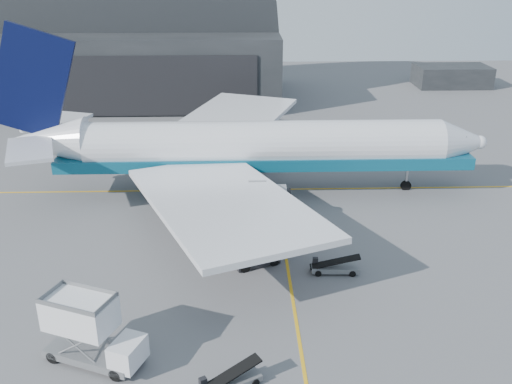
{
  "coord_description": "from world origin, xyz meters",
  "views": [
    {
      "loc": [
        -3.96,
        -38.91,
        24.68
      ],
      "look_at": [
        -2.5,
        8.7,
        4.5
      ],
      "focal_mm": 40.0,
      "sensor_mm": 36.0,
      "label": 1
    }
  ],
  "objects_px": {
    "airliner": "(245,147)",
    "pushback_tug": "(256,256)",
    "belt_loader_a": "(229,382)",
    "belt_loader_b": "(334,267)",
    "catering_truck": "(90,331)"
  },
  "relations": [
    {
      "from": "pushback_tug",
      "to": "belt_loader_b",
      "type": "height_order",
      "value": "pushback_tug"
    },
    {
      "from": "airliner",
      "to": "catering_truck",
      "type": "bearing_deg",
      "value": -110.09
    },
    {
      "from": "belt_loader_b",
      "to": "catering_truck",
      "type": "bearing_deg",
      "value": -146.37
    },
    {
      "from": "belt_loader_a",
      "to": "belt_loader_b",
      "type": "relative_size",
      "value": 0.97
    },
    {
      "from": "airliner",
      "to": "catering_truck",
      "type": "height_order",
      "value": "airliner"
    },
    {
      "from": "catering_truck",
      "to": "airliner",
      "type": "bearing_deg",
      "value": 92.24
    },
    {
      "from": "catering_truck",
      "to": "belt_loader_a",
      "type": "xyz_separation_m",
      "value": [
        8.93,
        -2.87,
        -1.82
      ]
    },
    {
      "from": "belt_loader_a",
      "to": "belt_loader_b",
      "type": "height_order",
      "value": "belt_loader_a"
    },
    {
      "from": "pushback_tug",
      "to": "catering_truck",
      "type": "bearing_deg",
      "value": -153.9
    },
    {
      "from": "airliner",
      "to": "pushback_tug",
      "type": "distance_m",
      "value": 16.44
    },
    {
      "from": "catering_truck",
      "to": "pushback_tug",
      "type": "relative_size",
      "value": 1.63
    },
    {
      "from": "pushback_tug",
      "to": "belt_loader_a",
      "type": "xyz_separation_m",
      "value": [
        -2.11,
        -15.16,
        -0.18
      ]
    },
    {
      "from": "airliner",
      "to": "belt_loader_a",
      "type": "xyz_separation_m",
      "value": [
        -1.34,
        -30.94,
        -4.71
      ]
    },
    {
      "from": "airliner",
      "to": "pushback_tug",
      "type": "height_order",
      "value": "airliner"
    },
    {
      "from": "airliner",
      "to": "catering_truck",
      "type": "relative_size",
      "value": 7.49
    }
  ]
}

